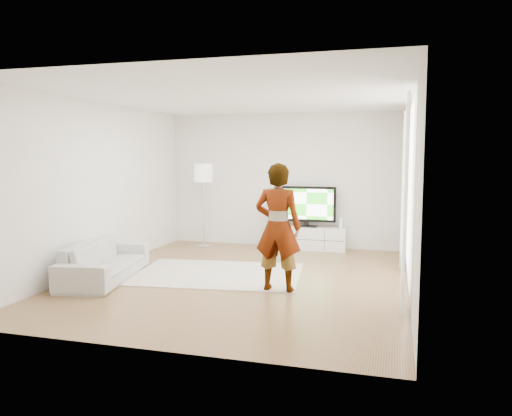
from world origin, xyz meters
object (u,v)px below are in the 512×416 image
(floor_lamp, at_px, (203,177))
(rug, at_px, (218,274))
(media_console, at_px, (306,238))
(television, at_px, (307,205))
(sofa, at_px, (105,260))
(player, at_px, (278,227))

(floor_lamp, bearing_deg, rug, -63.29)
(media_console, distance_m, television, 0.68)
(media_console, height_order, television, television)
(media_console, relative_size, sofa, 0.81)
(player, xyz_separation_m, sofa, (-2.76, -0.05, -0.62))
(television, relative_size, sofa, 0.59)
(rug, height_order, floor_lamp, floor_lamp)
(media_console, height_order, rug, media_console)
(media_console, xyz_separation_m, rug, (-1.00, -2.58, -0.22))
(sofa, distance_m, floor_lamp, 3.30)
(floor_lamp, bearing_deg, media_console, 8.34)
(television, relative_size, rug, 0.45)
(television, height_order, player, player)
(television, xyz_separation_m, rug, (-1.00, -2.61, -0.91))
(media_console, height_order, floor_lamp, floor_lamp)
(player, bearing_deg, sofa, 2.14)
(television, distance_m, sofa, 4.30)
(rug, bearing_deg, television, 69.06)
(media_console, xyz_separation_m, sofa, (-2.59, -3.36, 0.07))
(rug, bearing_deg, player, -31.50)
(floor_lamp, bearing_deg, player, -52.24)
(floor_lamp, bearing_deg, television, 9.06)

